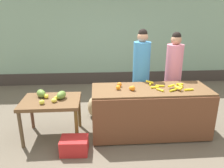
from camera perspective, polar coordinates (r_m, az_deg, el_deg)
The scene contains 11 objects.
ground_plane at distance 4.26m, azimuth 3.82°, elevation -12.57°, with size 24.00×24.00×0.00m, color #665B4C.
market_wall_back at distance 6.76m, azimuth 0.44°, elevation 12.74°, with size 8.48×0.23×3.07m.
fruit_stall_counter at distance 4.11m, azimuth 9.85°, elevation -7.02°, with size 2.10×0.80×0.88m.
side_table_wooden at distance 4.02m, azimuth -15.58°, elevation -5.21°, with size 1.01×0.75×0.72m.
banana_bunch_pile at distance 4.03m, azimuth 14.44°, elevation -0.66°, with size 0.74×0.51×0.07m.
orange_pile at distance 3.85m, azimuth 3.38°, elevation -0.78°, with size 0.33×0.31×0.09m.
mango_papaya_pile at distance 4.01m, azimuth -15.49°, elevation -2.84°, with size 0.60×0.52×0.14m.
vendor_woman_blue_shirt at distance 4.51m, azimuth 7.56°, elevation 2.31°, with size 0.34×0.34×1.87m.
vendor_woman_pink_shirt at distance 4.77m, azimuth 15.60°, elevation 2.19°, with size 0.34×0.34×1.81m.
produce_crate at distance 3.73m, azimuth -9.79°, elevation -15.50°, with size 0.44×0.32×0.26m, color red.
produce_sack at distance 4.78m, azimuth -4.52°, elevation -5.87°, with size 0.36×0.30×0.45m, color tan.
Camera 1 is at (-0.54, -3.60, 2.21)m, focal length 35.08 mm.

